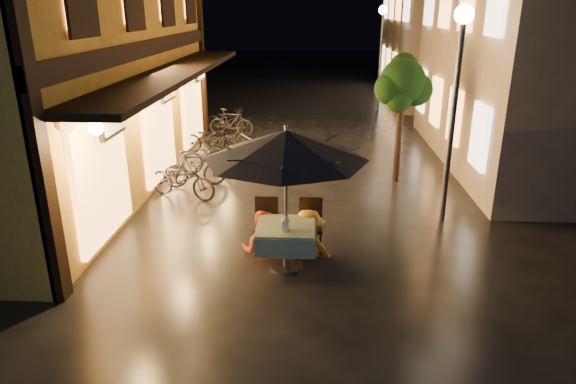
# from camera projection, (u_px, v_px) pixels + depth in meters

# --- Properties ---
(ground) EXTENTS (90.00, 90.00, 0.00)m
(ground) POSITION_uv_depth(u_px,v_px,m) (294.00, 261.00, 8.94)
(ground) COLOR black
(ground) RESTS_ON ground
(west_building) EXTENTS (5.90, 11.40, 7.40)m
(west_building) POSITION_uv_depth(u_px,v_px,m) (52.00, 28.00, 11.71)
(west_building) COLOR gold
(west_building) RESTS_ON ground
(east_building_far) EXTENTS (7.30, 10.30, 7.30)m
(east_building_far) POSITION_uv_depth(u_px,v_px,m) (468.00, 18.00, 24.23)
(east_building_far) COLOR #B3A58E
(east_building_far) RESTS_ON ground
(street_tree) EXTENTS (1.43, 1.20, 3.15)m
(street_tree) POSITION_uv_depth(u_px,v_px,m) (403.00, 85.00, 12.23)
(street_tree) COLOR black
(street_tree) RESTS_ON ground
(streetlamp_near) EXTENTS (0.36, 0.36, 4.23)m
(streetlamp_near) POSITION_uv_depth(u_px,v_px,m) (457.00, 78.00, 9.68)
(streetlamp_near) COLOR #59595E
(streetlamp_near) RESTS_ON ground
(streetlamp_far) EXTENTS (0.36, 0.36, 4.23)m
(streetlamp_far) POSITION_uv_depth(u_px,v_px,m) (382.00, 39.00, 20.94)
(streetlamp_far) COLOR #59595E
(streetlamp_far) RESTS_ON ground
(cafe_table) EXTENTS (0.99, 0.99, 0.78)m
(cafe_table) POSITION_uv_depth(u_px,v_px,m) (286.00, 236.00, 8.53)
(cafe_table) COLOR #59595E
(cafe_table) RESTS_ON ground
(patio_umbrella) EXTENTS (2.63, 2.63, 2.46)m
(patio_umbrella) POSITION_uv_depth(u_px,v_px,m) (286.00, 145.00, 8.00)
(patio_umbrella) COLOR #59595E
(patio_umbrella) RESTS_ON ground
(cafe_chair_left) EXTENTS (0.42, 0.42, 0.97)m
(cafe_chair_left) POSITION_uv_depth(u_px,v_px,m) (266.00, 221.00, 9.26)
(cafe_chair_left) COLOR black
(cafe_chair_left) RESTS_ON ground
(cafe_chair_right) EXTENTS (0.42, 0.42, 0.97)m
(cafe_chair_right) POSITION_uv_depth(u_px,v_px,m) (311.00, 222.00, 9.22)
(cafe_chair_right) COLOR black
(cafe_chair_right) RESTS_ON ground
(table_lantern) EXTENTS (0.16, 0.16, 0.25)m
(table_lantern) POSITION_uv_depth(u_px,v_px,m) (285.00, 223.00, 8.22)
(table_lantern) COLOR white
(table_lantern) RESTS_ON cafe_table
(person_orange) EXTENTS (0.81, 0.66, 1.57)m
(person_orange) POSITION_uv_depth(u_px,v_px,m) (261.00, 212.00, 9.00)
(person_orange) COLOR #EF4C25
(person_orange) RESTS_ON ground
(person_yellow) EXTENTS (1.08, 0.64, 1.64)m
(person_yellow) POSITION_uv_depth(u_px,v_px,m) (308.00, 212.00, 8.91)
(person_yellow) COLOR #FFAA27
(person_yellow) RESTS_ON ground
(bicycle_0) EXTENTS (1.83, 1.17, 0.91)m
(bicycle_0) POSITION_uv_depth(u_px,v_px,m) (182.00, 179.00, 11.77)
(bicycle_0) COLOR black
(bicycle_0) RESTS_ON ground
(bicycle_1) EXTENTS (1.61, 0.87, 0.93)m
(bicycle_1) POSITION_uv_depth(u_px,v_px,m) (195.00, 168.00, 12.51)
(bicycle_1) COLOR black
(bicycle_1) RESTS_ON ground
(bicycle_2) EXTENTS (1.89, 0.88, 0.95)m
(bicycle_2) POSITION_uv_depth(u_px,v_px,m) (214.00, 156.00, 13.51)
(bicycle_2) COLOR black
(bicycle_2) RESTS_ON ground
(bicycle_3) EXTENTS (1.49, 0.47, 0.89)m
(bicycle_3) POSITION_uv_depth(u_px,v_px,m) (231.00, 137.00, 15.62)
(bicycle_3) COLOR black
(bicycle_3) RESTS_ON ground
(bicycle_4) EXTENTS (1.75, 0.73, 0.90)m
(bicycle_4) POSITION_uv_depth(u_px,v_px,m) (210.00, 139.00, 15.37)
(bicycle_4) COLOR black
(bicycle_4) RESTS_ON ground
(bicycle_5) EXTENTS (1.64, 0.74, 0.95)m
(bicycle_5) POSITION_uv_depth(u_px,v_px,m) (231.00, 123.00, 17.35)
(bicycle_5) COLOR black
(bicycle_5) RESTS_ON ground
(bicycle_6) EXTENTS (1.73, 1.05, 0.86)m
(bicycle_6) POSITION_uv_depth(u_px,v_px,m) (228.00, 120.00, 18.00)
(bicycle_6) COLOR black
(bicycle_6) RESTS_ON ground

